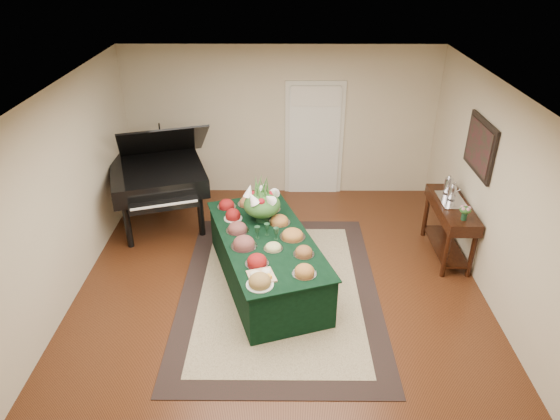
{
  "coord_description": "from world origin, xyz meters",
  "views": [
    {
      "loc": [
        0.04,
        -5.53,
        4.25
      ],
      "look_at": [
        0.0,
        0.3,
        1.05
      ],
      "focal_mm": 32.0,
      "sensor_mm": 36.0,
      "label": 1
    }
  ],
  "objects_px": {
    "floral_centerpiece": "(262,200)",
    "mahogany_sideboard": "(451,215)",
    "buffet_table": "(266,259)",
    "grand_piano": "(158,175)"
  },
  "relations": [
    {
      "from": "floral_centerpiece",
      "to": "mahogany_sideboard",
      "type": "height_order",
      "value": "floral_centerpiece"
    },
    {
      "from": "grand_piano",
      "to": "mahogany_sideboard",
      "type": "height_order",
      "value": "grand_piano"
    },
    {
      "from": "mahogany_sideboard",
      "to": "grand_piano",
      "type": "bearing_deg",
      "value": 168.15
    },
    {
      "from": "floral_centerpiece",
      "to": "mahogany_sideboard",
      "type": "bearing_deg",
      "value": 5.2
    },
    {
      "from": "buffet_table",
      "to": "grand_piano",
      "type": "height_order",
      "value": "grand_piano"
    },
    {
      "from": "mahogany_sideboard",
      "to": "floral_centerpiece",
      "type": "bearing_deg",
      "value": -174.8
    },
    {
      "from": "buffet_table",
      "to": "mahogany_sideboard",
      "type": "xyz_separation_m",
      "value": [
        2.68,
        0.7,
        0.31
      ]
    },
    {
      "from": "buffet_table",
      "to": "grand_piano",
      "type": "bearing_deg",
      "value": 137.48
    },
    {
      "from": "buffet_table",
      "to": "mahogany_sideboard",
      "type": "height_order",
      "value": "mahogany_sideboard"
    },
    {
      "from": "mahogany_sideboard",
      "to": "buffet_table",
      "type": "bearing_deg",
      "value": -165.35
    }
  ]
}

